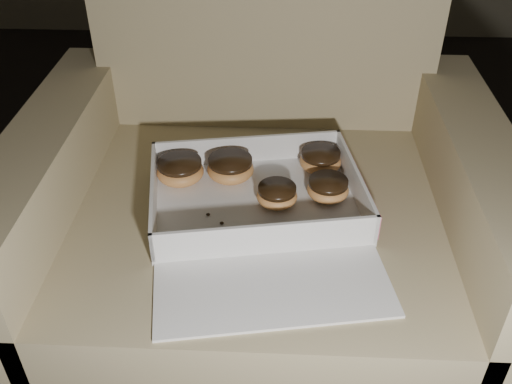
{
  "coord_description": "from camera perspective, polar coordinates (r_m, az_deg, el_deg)",
  "views": [
    {
      "loc": [
        0.29,
        -0.41,
        1.01
      ],
      "look_at": [
        0.25,
        0.38,
        0.43
      ],
      "focal_mm": 40.0,
      "sensor_mm": 36.0,
      "label": 1
    }
  ],
  "objects": [
    {
      "name": "armchair",
      "position": [
        1.13,
        0.39,
        -3.9
      ],
      "size": [
        0.85,
        0.72,
        0.89
      ],
      "color": "#9C8964",
      "rests_on": "floor"
    },
    {
      "name": "bakery_box",
      "position": [
        0.97,
        0.45,
        -2.04
      ],
      "size": [
        0.42,
        0.47,
        0.06
      ],
      "rotation": [
        0.0,
        0.0,
        0.17
      ],
      "color": "white",
      "rests_on": "armchair"
    },
    {
      "name": "donut_a",
      "position": [
        1.0,
        7.2,
        0.38
      ],
      "size": [
        0.07,
        0.07,
        0.04
      ],
      "color": "#D68C4A",
      "rests_on": "bakery_box"
    },
    {
      "name": "donut_b",
      "position": [
        1.07,
        6.45,
        3.2
      ],
      "size": [
        0.08,
        0.08,
        0.04
      ],
      "color": "#D68C4A",
      "rests_on": "bakery_box"
    },
    {
      "name": "donut_c",
      "position": [
        1.04,
        -2.57,
        2.44
      ],
      "size": [
        0.09,
        0.09,
        0.04
      ],
      "color": "#D68C4A",
      "rests_on": "bakery_box"
    },
    {
      "name": "donut_d",
      "position": [
        1.04,
        -7.59,
        2.17
      ],
      "size": [
        0.09,
        0.09,
        0.04
      ],
      "color": "#D68C4A",
      "rests_on": "bakery_box"
    },
    {
      "name": "donut_e",
      "position": [
        0.98,
        2.11,
        -0.27
      ],
      "size": [
        0.07,
        0.07,
        0.04
      ],
      "color": "#D68C4A",
      "rests_on": "bakery_box"
    },
    {
      "name": "crumb_a",
      "position": [
        0.95,
        -3.45,
        -3.12
      ],
      "size": [
        0.01,
        0.01,
        0.0
      ],
      "primitive_type": "ellipsoid",
      "color": "black",
      "rests_on": "bakery_box"
    },
    {
      "name": "crumb_b",
      "position": [
        0.94,
        0.95,
        -3.59
      ],
      "size": [
        0.01,
        0.01,
        0.0
      ],
      "primitive_type": "ellipsoid",
      "color": "black",
      "rests_on": "bakery_box"
    },
    {
      "name": "crumb_c",
      "position": [
        0.97,
        -4.81,
        -2.25
      ],
      "size": [
        0.01,
        0.01,
        0.0
      ],
      "primitive_type": "ellipsoid",
      "color": "black",
      "rests_on": "bakery_box"
    },
    {
      "name": "crumb_d",
      "position": [
        0.94,
        10.69,
        -4.35
      ],
      "size": [
        0.01,
        0.01,
        0.0
      ],
      "primitive_type": "ellipsoid",
      "color": "black",
      "rests_on": "bakery_box"
    },
    {
      "name": "crumb_e",
      "position": [
        0.94,
        1.75,
        -3.7
      ],
      "size": [
        0.01,
        0.01,
        0.0
      ],
      "primitive_type": "ellipsoid",
      "color": "black",
      "rests_on": "bakery_box"
    }
  ]
}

